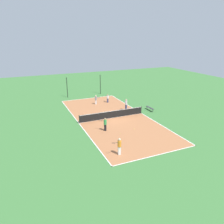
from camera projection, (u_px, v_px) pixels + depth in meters
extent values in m
plane|color=#3D7538|center=(112.00, 118.00, 30.74)|extent=(80.00, 80.00, 0.00)
cube|color=#AD6B42|center=(112.00, 118.00, 30.74)|extent=(9.74, 22.14, 0.02)
cube|color=white|center=(79.00, 123.00, 28.92)|extent=(0.10, 22.14, 0.00)
cube|color=white|center=(142.00, 113.00, 32.55)|extent=(0.10, 22.14, 0.00)
cube|color=white|center=(157.00, 155.00, 21.21)|extent=(9.74, 0.10, 0.00)
cube|color=white|center=(88.00, 98.00, 40.26)|extent=(9.74, 0.10, 0.00)
cube|color=white|center=(112.00, 118.00, 30.73)|extent=(9.74, 0.10, 0.00)
cylinder|color=black|center=(79.00, 119.00, 28.77)|extent=(0.10, 0.10, 1.10)
cylinder|color=black|center=(141.00, 110.00, 32.33)|extent=(0.10, 0.10, 1.10)
cube|color=black|center=(112.00, 114.00, 30.56)|extent=(9.44, 0.03, 1.05)
cube|color=white|center=(112.00, 111.00, 30.40)|extent=(9.44, 0.04, 0.06)
cube|color=#333338|center=(150.00, 108.00, 33.72)|extent=(0.36, 1.94, 0.04)
cylinder|color=#4C4C51|center=(153.00, 111.00, 33.09)|extent=(0.08, 0.08, 0.41)
cylinder|color=#4C4C51|center=(147.00, 108.00, 34.51)|extent=(0.08, 0.08, 0.41)
cube|color=white|center=(119.00, 150.00, 21.18)|extent=(0.27, 0.23, 0.87)
cylinder|color=orange|center=(119.00, 144.00, 20.93)|extent=(0.40, 0.40, 0.61)
sphere|color=beige|center=(119.00, 140.00, 20.78)|extent=(0.26, 0.26, 0.26)
cylinder|color=#262626|center=(116.00, 143.00, 20.79)|extent=(0.28, 0.06, 0.03)
torus|color=black|center=(113.00, 143.00, 20.71)|extent=(0.33, 0.33, 0.02)
cube|color=navy|center=(108.00, 100.00, 37.74)|extent=(0.22, 0.27, 0.71)
cylinder|color=white|center=(108.00, 97.00, 37.54)|extent=(0.39, 0.39, 0.50)
sphere|color=#A87A56|center=(108.00, 95.00, 37.42)|extent=(0.21, 0.21, 0.21)
cylinder|color=#262626|center=(107.00, 96.00, 37.78)|extent=(0.05, 0.28, 0.03)
torus|color=black|center=(107.00, 95.00, 38.03)|extent=(0.33, 0.33, 0.02)
cube|color=white|center=(96.00, 102.00, 36.66)|extent=(0.31, 0.29, 0.78)
cylinder|color=gray|center=(96.00, 98.00, 36.44)|extent=(0.48, 0.48, 0.55)
sphere|color=beige|center=(96.00, 96.00, 36.31)|extent=(0.23, 0.23, 0.23)
cylinder|color=#262626|center=(98.00, 97.00, 36.39)|extent=(0.27, 0.15, 0.03)
torus|color=black|center=(99.00, 97.00, 36.38)|extent=(0.41, 0.41, 0.02)
cube|color=black|center=(105.00, 128.00, 26.49)|extent=(0.32, 0.31, 0.82)
cylinder|color=green|center=(105.00, 122.00, 26.26)|extent=(0.50, 0.50, 0.58)
sphere|color=#A87A56|center=(105.00, 119.00, 26.12)|extent=(0.25, 0.25, 0.25)
cylinder|color=#262626|center=(103.00, 121.00, 26.28)|extent=(0.24, 0.19, 0.03)
torus|color=black|center=(100.00, 121.00, 26.34)|extent=(0.43, 0.43, 0.02)
cube|color=navy|center=(126.00, 107.00, 33.70)|extent=(0.21, 0.26, 0.91)
cylinder|color=silver|center=(126.00, 103.00, 33.45)|extent=(0.37, 0.37, 0.63)
sphere|color=tan|center=(126.00, 100.00, 33.30)|extent=(0.27, 0.27, 0.27)
sphere|color=#CCE033|center=(120.00, 133.00, 25.84)|extent=(0.07, 0.07, 0.07)
sphere|color=#CCE033|center=(134.00, 129.00, 27.06)|extent=(0.07, 0.07, 0.07)
cylinder|color=black|center=(67.00, 87.00, 40.34)|extent=(0.12, 0.12, 3.77)
cylinder|color=black|center=(100.00, 84.00, 42.82)|extent=(0.12, 0.12, 3.77)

